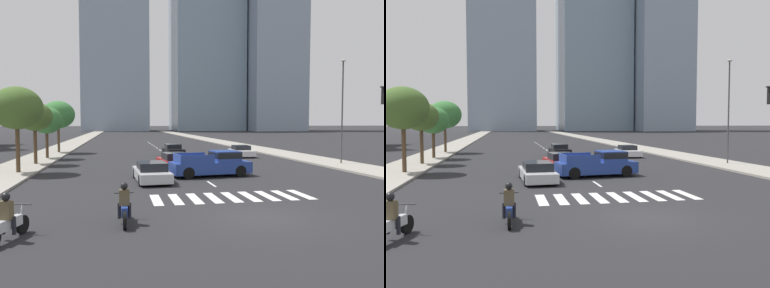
% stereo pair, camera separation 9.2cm
% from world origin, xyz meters
% --- Properties ---
extents(ground_plane, '(800.00, 800.00, 0.00)m').
position_xyz_m(ground_plane, '(0.00, 0.00, 0.00)').
color(ground_plane, '#232326').
extents(sidewalk_east, '(4.00, 260.00, 0.15)m').
position_xyz_m(sidewalk_east, '(12.91, 30.00, 0.07)').
color(sidewalk_east, gray).
rests_on(sidewalk_east, ground).
extents(sidewalk_west, '(4.00, 260.00, 0.15)m').
position_xyz_m(sidewalk_west, '(-12.91, 30.00, 0.07)').
color(sidewalk_west, gray).
rests_on(sidewalk_west, ground).
extents(crosswalk_near, '(7.65, 2.57, 0.01)m').
position_xyz_m(crosswalk_near, '(-0.00, 3.95, 0.00)').
color(crosswalk_near, silver).
rests_on(crosswalk_near, ground).
extents(lane_divider_center, '(0.14, 50.00, 0.01)m').
position_xyz_m(lane_divider_center, '(0.00, 31.95, 0.00)').
color(lane_divider_center, silver).
rests_on(lane_divider_center, ground).
extents(motorcycle_lead, '(0.70, 2.11, 1.49)m').
position_xyz_m(motorcycle_lead, '(-5.11, 0.02, 0.58)').
color(motorcycle_lead, black).
rests_on(motorcycle_lead, ground).
extents(motorcycle_trailing, '(0.94, 2.00, 1.49)m').
position_xyz_m(motorcycle_trailing, '(-8.58, -1.29, 0.58)').
color(motorcycle_trailing, black).
rests_on(motorcycle_trailing, ground).
extents(pickup_truck, '(5.46, 2.63, 1.67)m').
position_xyz_m(pickup_truck, '(0.95, 11.18, 0.81)').
color(pickup_truck, navy).
rests_on(pickup_truck, ground).
extents(sedan_white_0, '(2.00, 4.36, 1.18)m').
position_xyz_m(sedan_white_0, '(7.35, 24.73, 0.55)').
color(sedan_white_0, silver).
rests_on(sedan_white_0, ground).
extents(sedan_red_1, '(2.34, 4.75, 1.32)m').
position_xyz_m(sedan_red_1, '(-1.17, 14.85, 0.61)').
color(sedan_red_1, maroon).
rests_on(sedan_red_1, ground).
extents(sedan_black_2, '(1.96, 4.43, 1.25)m').
position_xyz_m(sedan_black_2, '(0.49, 27.20, 0.58)').
color(sedan_black_2, black).
rests_on(sedan_black_2, ground).
extents(sedan_silver_3, '(2.11, 4.88, 1.20)m').
position_xyz_m(sedan_silver_3, '(-3.35, 9.59, 0.56)').
color(sedan_silver_3, '#B7BABF').
rests_on(sedan_silver_3, ground).
extents(street_lamp_east, '(0.50, 0.24, 8.68)m').
position_xyz_m(street_lamp_east, '(13.21, 15.74, 5.10)').
color(street_lamp_east, '#3F3F42').
rests_on(street_lamp_east, sidewalk_east).
extents(street_tree_nearest, '(3.46, 3.46, 5.89)m').
position_xyz_m(street_tree_nearest, '(-12.11, 14.54, 4.55)').
color(street_tree_nearest, '#4C3823').
rests_on(street_tree_nearest, sidewalk_west).
extents(street_tree_second, '(2.83, 2.83, 5.14)m').
position_xyz_m(street_tree_second, '(-12.11, 20.19, 4.05)').
color(street_tree_second, '#4C3823').
rests_on(street_tree_second, sidewalk_west).
extents(street_tree_third, '(3.05, 3.05, 4.94)m').
position_xyz_m(street_tree_third, '(-12.11, 25.49, 3.78)').
color(street_tree_third, '#4C3823').
rests_on(street_tree_third, sidewalk_west).
extents(street_tree_fourth, '(3.75, 3.75, 5.93)m').
position_xyz_m(street_tree_fourth, '(-12.11, 32.84, 4.47)').
color(street_tree_fourth, '#4C3823').
rests_on(street_tree_fourth, sidewalk_west).
extents(office_tower_center_skyline, '(29.78, 28.26, 113.26)m').
position_xyz_m(office_tower_center_skyline, '(33.76, 157.07, 51.04)').
color(office_tower_center_skyline, '#7A93A8').
rests_on(office_tower_center_skyline, ground).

